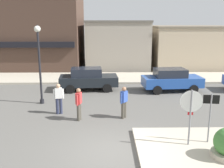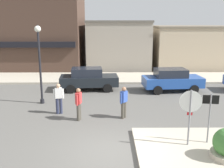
{
  "view_description": "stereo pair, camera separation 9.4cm",
  "coord_description": "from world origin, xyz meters",
  "views": [
    {
      "loc": [
        -0.22,
        -8.91,
        4.74
      ],
      "look_at": [
        -0.01,
        4.5,
        1.5
      ],
      "focal_mm": 42.0,
      "sensor_mm": 36.0,
      "label": 1
    },
    {
      "loc": [
        -0.12,
        -8.91,
        4.74
      ],
      "look_at": [
        -0.01,
        4.5,
        1.5
      ],
      "focal_mm": 42.0,
      "sensor_mm": 36.0,
      "label": 2
    }
  ],
  "objects": [
    {
      "name": "building_corner_shop",
      "position": [
        -7.47,
        18.27,
        4.01
      ],
      "size": [
        9.33,
        7.71,
        8.02
      ],
      "color": "#473328",
      "rests_on": "ground"
    },
    {
      "name": "ground_plane",
      "position": [
        0.0,
        0.0,
        0.0
      ],
      "size": [
        160.0,
        160.0,
        0.0
      ],
      "primitive_type": "plane",
      "color": "#5B5954"
    },
    {
      "name": "building_storefront_left_mid",
      "position": [
        8.4,
        18.64,
        2.13
      ],
      "size": [
        8.06,
        7.07,
        4.25
      ],
      "color": "tan",
      "rests_on": "ground"
    },
    {
      "name": "pedestrian_kerb_side",
      "position": [
        -1.63,
        3.2,
        0.87
      ],
      "size": [
        0.29,
        0.56,
        1.61
      ],
      "color": "#4C473D",
      "rests_on": "ground"
    },
    {
      "name": "parked_car_nearest",
      "position": [
        -1.61,
        9.0,
        0.81
      ],
      "size": [
        4.13,
        2.13,
        1.56
      ],
      "color": "black",
      "rests_on": "ground"
    },
    {
      "name": "kerb_far",
      "position": [
        0.0,
        12.65,
        0.07
      ],
      "size": [
        80.0,
        4.0,
        0.15
      ],
      "primitive_type": "cube",
      "color": "#B7AD99",
      "rests_on": "ground"
    },
    {
      "name": "one_way_sign",
      "position": [
        3.65,
        0.41,
        1.33
      ],
      "size": [
        0.6,
        0.09,
        2.1
      ],
      "color": "gray",
      "rests_on": "ground"
    },
    {
      "name": "building_storefront_left_near",
      "position": [
        0.76,
        19.24,
        2.4
      ],
      "size": [
        6.3,
        8.02,
        4.79
      ],
      "color": "#9E9384",
      "rests_on": "ground"
    },
    {
      "name": "pedestrian_crossing_near",
      "position": [
        -2.77,
        4.12,
        0.87
      ],
      "size": [
        0.56,
        0.3,
        1.61
      ],
      "color": "#2D334C",
      "rests_on": "ground"
    },
    {
      "name": "lamp_post",
      "position": [
        -4.12,
        5.91,
        2.96
      ],
      "size": [
        0.36,
        0.36,
        4.54
      ],
      "color": "black",
      "rests_on": "ground"
    },
    {
      "name": "pedestrian_crossing_far",
      "position": [
        0.57,
        3.45,
        0.87
      ],
      "size": [
        0.4,
        0.49,
        1.61
      ],
      "color": "#4C473D",
      "rests_on": "ground"
    },
    {
      "name": "parked_car_second",
      "position": [
        4.16,
        8.63,
        0.81
      ],
      "size": [
        4.13,
        2.14,
        1.56
      ],
      "color": "#234C9E",
      "rests_on": "ground"
    },
    {
      "name": "stop_sign",
      "position": [
        2.84,
        0.22,
        1.52
      ],
      "size": [
        0.81,
        0.13,
        2.3
      ],
      "color": "gray",
      "rests_on": "ground"
    }
  ]
}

